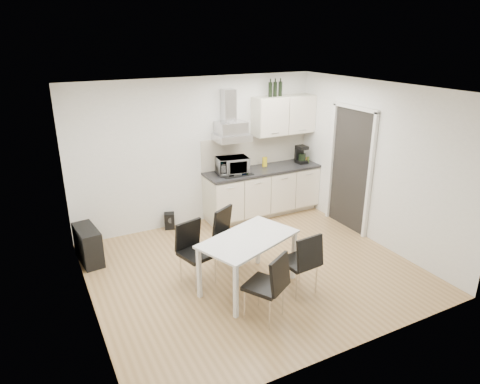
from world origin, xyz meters
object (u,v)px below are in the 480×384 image
object	(u,v)px
floor_speaker	(170,221)
chair_near_left	(264,286)
chair_far_right	(234,238)
dining_table	(248,244)
chair_near_right	(299,262)
kitchenette	(263,172)
guitar_amp	(88,245)
chair_far_left	(197,255)

from	to	relation	value
floor_speaker	chair_near_left	bearing A→B (deg)	-68.13
floor_speaker	chair_far_right	bearing A→B (deg)	-57.11
dining_table	floor_speaker	xyz separation A→B (m)	(-0.34, 2.30, -0.51)
chair_near_right	chair_far_right	bearing A→B (deg)	108.86
floor_speaker	kitchenette	bearing A→B (deg)	12.91
dining_table	chair_near_left	bearing A→B (deg)	-123.03
chair_near_left	floor_speaker	world-z (taller)	chair_near_left
chair_near_left	kitchenette	bearing A→B (deg)	29.57
guitar_amp	floor_speaker	distance (m)	1.57
chair_near_right	kitchenette	bearing A→B (deg)	65.05
chair_near_left	chair_near_right	size ratio (longest dim) A/B	1.00
guitar_amp	chair_far_left	bearing A→B (deg)	-53.20
chair_far_left	chair_near_left	size ratio (longest dim) A/B	1.00
chair_far_right	floor_speaker	xyz separation A→B (m)	(-0.44, 1.67, -0.29)
chair_far_right	guitar_amp	xyz separation A→B (m)	(-1.90, 1.10, -0.16)
kitchenette	guitar_amp	size ratio (longest dim) A/B	3.66
chair_far_left	chair_far_right	bearing A→B (deg)	-177.19
dining_table	floor_speaker	size ratio (longest dim) A/B	5.05
guitar_amp	kitchenette	bearing A→B (deg)	0.47
kitchenette	floor_speaker	distance (m)	1.95
dining_table	chair_far_left	size ratio (longest dim) A/B	1.68
chair_far_left	floor_speaker	size ratio (longest dim) A/B	3.01
chair_far_left	chair_near_left	distance (m)	1.17
chair_far_right	chair_near_right	bearing A→B (deg)	84.53
kitchenette	dining_table	xyz separation A→B (m)	(-1.47, -2.14, -0.17)
chair_near_right	guitar_amp	xyz separation A→B (m)	(-2.35, 2.13, -0.16)
kitchenette	floor_speaker	world-z (taller)	kitchenette
chair_near_right	guitar_amp	world-z (taller)	chair_near_right
kitchenette	chair_near_left	distance (m)	3.27
dining_table	floor_speaker	distance (m)	2.38
chair_far_right	guitar_amp	distance (m)	2.20
dining_table	chair_near_right	distance (m)	0.71
kitchenette	guitar_amp	xyz separation A→B (m)	(-3.28, -0.40, -0.55)
floor_speaker	guitar_amp	bearing A→B (deg)	-140.78
kitchenette	guitar_amp	bearing A→B (deg)	-173.06
chair_far_left	guitar_amp	bearing A→B (deg)	-61.96
chair_far_right	chair_near_left	xyz separation A→B (m)	(-0.24, -1.31, 0.00)
chair_far_left	guitar_amp	distance (m)	1.82
kitchenette	chair_far_left	xyz separation A→B (m)	(-2.03, -1.72, -0.39)
chair_far_right	floor_speaker	distance (m)	1.75
kitchenette	floor_speaker	xyz separation A→B (m)	(-1.81, 0.17, -0.68)
dining_table	guitar_amp	size ratio (longest dim) A/B	2.14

